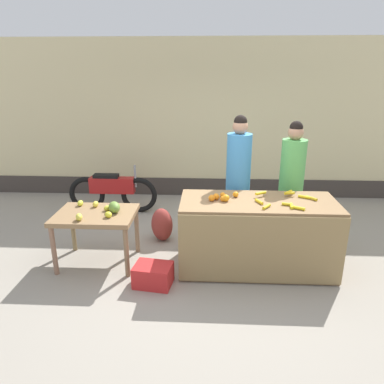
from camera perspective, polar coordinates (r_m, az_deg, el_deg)
ground_plane at (r=4.82m, az=3.47°, el=-11.59°), size 24.00×24.00×0.00m
market_wall_back at (r=7.14m, az=3.53°, el=11.14°), size 9.72×0.23×3.05m
fruit_stall_counter at (r=4.63m, az=10.34°, el=-6.78°), size 1.93×0.85×0.92m
side_table_wooden at (r=4.76m, az=-15.15°, el=-4.26°), size 1.01×0.74×0.71m
banana_bunch_pile at (r=4.50m, az=14.78°, el=-1.21°), size 0.78×0.59×0.07m
orange_pile at (r=4.42m, az=4.85°, el=-0.80°), size 0.38×0.25×0.09m
mango_papaya_pile at (r=4.69m, az=-13.75°, el=-2.54°), size 0.67×0.62×0.14m
vendor_woman_blue_shirt at (r=5.06m, az=7.37°, el=1.60°), size 0.34×0.34×1.89m
vendor_woman_green_shirt at (r=5.23m, az=15.58°, el=1.15°), size 0.34×0.34×1.81m
parked_motorcycle at (r=6.55m, az=-12.63°, el=0.23°), size 1.60×0.18×0.88m
produce_crate at (r=4.38m, az=-6.25°, el=-13.08°), size 0.48×0.38×0.26m
produce_sack at (r=5.38m, az=-4.83°, el=-5.21°), size 0.46×0.47×0.50m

